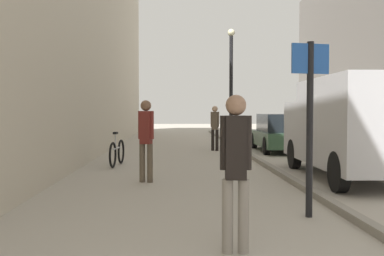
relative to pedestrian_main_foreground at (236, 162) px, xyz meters
The scene contains 10 objects.
ground_plane 8.48m from the pedestrian_main_foreground, 87.81° to the left, with size 80.00×80.00×0.00m, color #A8A093.
kerb_strip 8.68m from the pedestrian_main_foreground, 77.26° to the left, with size 0.16×40.00×0.12m, color gray.
pedestrian_main_foreground is the anchor object (origin of this frame).
pedestrian_mid_block 5.21m from the pedestrian_main_foreground, 104.52° to the left, with size 0.35×0.26×1.81m.
pedestrian_far_crossing 12.88m from the pedestrian_main_foreground, 85.94° to the left, with size 0.33×0.27×1.76m.
delivery_van 6.43m from the pedestrian_main_foreground, 57.12° to the left, with size 2.21×5.26×2.31m.
parked_car 12.99m from the pedestrian_main_foreground, 74.54° to the left, with size 1.90×4.23×1.45m.
street_sign_post 2.19m from the pedestrian_main_foreground, 51.51° to the left, with size 0.59×0.16×2.60m.
lamp_post 12.96m from the pedestrian_main_foreground, 83.13° to the left, with size 0.28×0.28×4.76m.
bicycle_leaning 8.43m from the pedestrian_main_foreground, 106.07° to the left, with size 0.24×1.77×0.98m.
Camera 1 is at (-1.00, -1.39, 1.59)m, focal length 42.51 mm.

